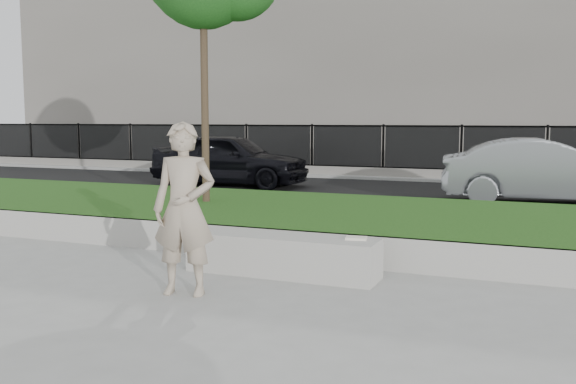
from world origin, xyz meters
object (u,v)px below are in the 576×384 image
at_px(stone_bench, 282,255).
at_px(book, 356,238).
at_px(man, 184,209).
at_px(car_dark, 230,159).
at_px(car_silver, 544,171).

relative_size(stone_bench, book, 9.65).
xyz_separation_m(man, book, (1.44, 1.22, -0.41)).
xyz_separation_m(man, car_dark, (-4.30, 9.24, -0.14)).
bearing_deg(car_silver, man, 150.19).
relative_size(man, book, 7.60).
relative_size(man, car_silver, 0.43).
bearing_deg(car_silver, book, 157.11).
bearing_deg(stone_bench, book, 6.36).
bearing_deg(man, stone_bench, 48.76).
distance_m(stone_bench, car_dark, 9.49).
xyz_separation_m(stone_bench, car_silver, (2.66, 7.40, 0.48)).
relative_size(book, car_silver, 0.06).
xyz_separation_m(book, car_silver, (1.82, 7.31, 0.24)).
distance_m(man, book, 1.93).
bearing_deg(book, man, -150.20).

